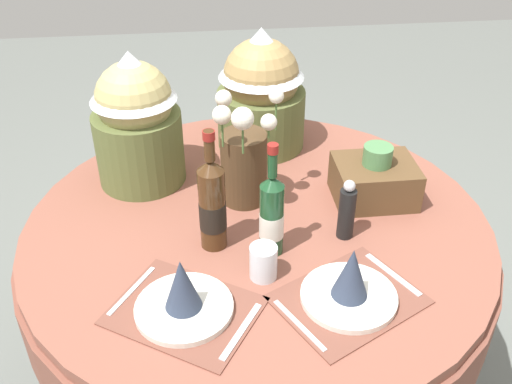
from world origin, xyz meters
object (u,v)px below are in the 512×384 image
(place_setting_left, at_px, (183,297))
(place_setting_right, at_px, (350,286))
(dining_table, at_px, (257,258))
(flower_vase, at_px, (244,160))
(gift_tub_back_left, at_px, (136,115))
(woven_basket_side_right, at_px, (374,179))
(wine_bottle_left, at_px, (272,214))
(wine_bottle_centre, at_px, (212,204))
(gift_tub_back_centre, at_px, (261,86))
(pepper_mill, at_px, (347,211))
(tumbler_mid, at_px, (263,262))

(place_setting_left, xyz_separation_m, place_setting_right, (0.41, -0.01, 0.00))
(dining_table, relative_size, flower_vase, 3.85)
(gift_tub_back_left, height_order, woven_basket_side_right, gift_tub_back_left)
(wine_bottle_left, height_order, wine_bottle_centre, wine_bottle_centre)
(dining_table, height_order, woven_basket_side_right, woven_basket_side_right)
(woven_basket_side_right, bearing_deg, flower_vase, 174.67)
(place_setting_left, height_order, gift_tub_back_centre, gift_tub_back_centre)
(dining_table, height_order, place_setting_right, place_setting_right)
(pepper_mill, height_order, woven_basket_side_right, pepper_mill)
(tumbler_mid, xyz_separation_m, gift_tub_back_left, (-0.33, 0.51, 0.18))
(wine_bottle_left, distance_m, gift_tub_back_centre, 0.61)
(flower_vase, bearing_deg, gift_tub_back_left, 153.44)
(gift_tub_back_centre, relative_size, woven_basket_side_right, 1.75)
(wine_bottle_centre, distance_m, gift_tub_back_left, 0.43)
(woven_basket_side_right, bearing_deg, dining_table, -168.04)
(gift_tub_back_left, bearing_deg, dining_table, -38.53)
(wine_bottle_left, xyz_separation_m, tumbler_mid, (-0.03, -0.10, -0.08))
(dining_table, distance_m, place_setting_left, 0.45)
(flower_vase, bearing_deg, tumbler_mid, -87.57)
(place_setting_left, bearing_deg, pepper_mill, 28.40)
(gift_tub_back_centre, bearing_deg, place_setting_left, -109.55)
(tumbler_mid, height_order, gift_tub_back_centre, gift_tub_back_centre)
(place_setting_right, xyz_separation_m, gift_tub_back_left, (-0.53, 0.62, 0.18))
(wine_bottle_left, xyz_separation_m, woven_basket_side_right, (0.35, 0.22, -0.05))
(dining_table, distance_m, wine_bottle_left, 0.30)
(place_setting_right, bearing_deg, flower_vase, 114.69)
(wine_bottle_left, relative_size, gift_tub_back_left, 0.77)
(place_setting_left, xyz_separation_m, gift_tub_back_centre, (0.28, 0.80, 0.18))
(place_setting_left, xyz_separation_m, wine_bottle_left, (0.24, 0.21, 0.08))
(gift_tub_back_centre, xyz_separation_m, woven_basket_side_right, (0.30, -0.38, -0.16))
(woven_basket_side_right, bearing_deg, wine_bottle_left, -148.03)
(woven_basket_side_right, bearing_deg, pepper_mill, -126.86)
(tumbler_mid, height_order, pepper_mill, pepper_mill)
(place_setting_left, distance_m, pepper_mill, 0.52)
(tumbler_mid, relative_size, woven_basket_side_right, 0.39)
(wine_bottle_centre, relative_size, gift_tub_back_left, 0.82)
(flower_vase, bearing_deg, wine_bottle_centre, -116.64)
(flower_vase, relative_size, gift_tub_back_centre, 0.85)
(wine_bottle_centre, bearing_deg, gift_tub_back_centre, 70.20)
(flower_vase, distance_m, wine_bottle_centre, 0.23)
(place_setting_right, height_order, gift_tub_back_left, gift_tub_back_left)
(gift_tub_back_centre, bearing_deg, wine_bottle_centre, -109.80)
(place_setting_left, relative_size, pepper_mill, 2.30)
(place_setting_left, height_order, woven_basket_side_right, woven_basket_side_right)
(flower_vase, relative_size, wine_bottle_centre, 1.01)
(tumbler_mid, bearing_deg, wine_bottle_centre, 129.47)
(place_setting_left, height_order, place_setting_right, same)
(dining_table, bearing_deg, wine_bottle_centre, -144.70)
(tumbler_mid, bearing_deg, flower_vase, 92.43)
(dining_table, xyz_separation_m, gift_tub_back_centre, (0.07, 0.46, 0.37))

